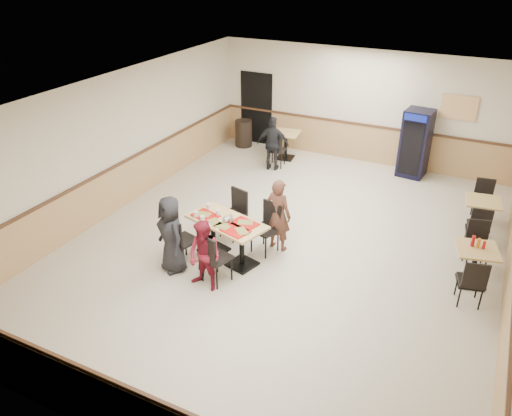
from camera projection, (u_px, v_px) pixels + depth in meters
The scene contains 20 objects.
ground at pixel (285, 245), 9.94m from camera, with size 10.00×10.00×0.00m, color beige.
room_shell at pixel (406, 187), 10.99m from camera, with size 10.00×10.00×10.00m.
main_table at pixel (227, 233), 9.29m from camera, with size 1.65×1.12×0.81m.
main_chairs at pixel (225, 234), 9.33m from camera, with size 1.75×2.05×1.02m.
diner_woman_left at pixel (171, 234), 8.88m from camera, with size 0.71×0.46×1.46m, color black.
diner_woman_right at pixel (205, 256), 8.41m from camera, with size 0.63×0.49×1.29m, color maroon.
diner_man_opposite at pixel (278, 215), 9.52m from camera, with size 0.54×0.35×1.47m, color brown.
lone_diner at pixel (273, 144), 12.96m from camera, with size 0.84×0.35×1.43m, color black.
tabletop_clutter at pixel (224, 221), 9.11m from camera, with size 1.35×0.79×0.12m.
side_table_near at pixel (475, 261), 8.59m from camera, with size 0.82×0.82×0.72m.
side_table_near_chair_south at pixel (471, 280), 8.14m from camera, with size 0.43×0.43×0.92m, color black, non-canonical shape.
side_table_near_chair_north at pixel (478, 246), 9.06m from camera, with size 0.43×0.43×0.92m, color black, non-canonical shape.
side_table_far at pixel (481, 211), 10.19m from camera, with size 0.76×0.76×0.72m.
side_table_far_chair_south at pixel (478, 225), 9.74m from camera, with size 0.42×0.42×0.91m, color black, non-canonical shape.
side_table_far_chair_north at pixel (483, 201), 10.66m from camera, with size 0.42×0.42×0.91m, color black, non-canonical shape.
condiment_caddy at pixel (477, 243), 8.48m from camera, with size 0.23×0.06×0.20m.
back_table at pixel (286, 141), 13.74m from camera, with size 0.80×0.80×0.76m.
back_table_chair_lone at pixel (277, 149), 13.27m from camera, with size 0.44×0.44×0.96m, color black, non-canonical shape.
pepsi_cooler at pixel (415, 143), 12.56m from camera, with size 0.72×0.73×1.73m.
trash_bin at pixel (244, 133), 14.66m from camera, with size 0.49×0.49×0.78m, color black.
Camera 1 is at (3.22, -7.83, 5.30)m, focal length 35.00 mm.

